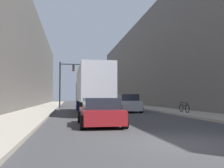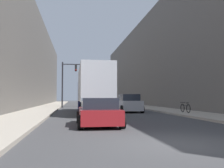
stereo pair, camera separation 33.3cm
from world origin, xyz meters
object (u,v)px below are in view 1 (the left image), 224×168
traffic_signal_gantry (75,75)px  parked_bicycle (184,108)px  suv_car (127,104)px  sedan_car (100,112)px  semi_truck (91,88)px

traffic_signal_gantry → parked_bicycle: (8.78, -15.27, -4.02)m
traffic_signal_gantry → parked_bicycle: bearing=-60.1°
traffic_signal_gantry → parked_bicycle: traffic_signal_gantry is taller
suv_car → parked_bicycle: (4.00, -3.87, -0.28)m
sedan_car → traffic_signal_gantry: (-0.77, 22.34, 3.89)m
sedan_car → traffic_signal_gantry: 22.69m
sedan_car → suv_car: (4.00, 10.95, 0.15)m
semi_truck → parked_bicycle: size_ratio=6.68×
sedan_car → suv_car: bearing=69.9°
sedan_car → parked_bicycle: 10.68m
traffic_signal_gantry → suv_car: bearing=-67.3°
sedan_car → traffic_signal_gantry: size_ratio=0.57×
semi_truck → sedan_car: 10.06m
semi_truck → sedan_car: semi_truck is taller
semi_truck → suv_car: (3.58, 1.02, -1.43)m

